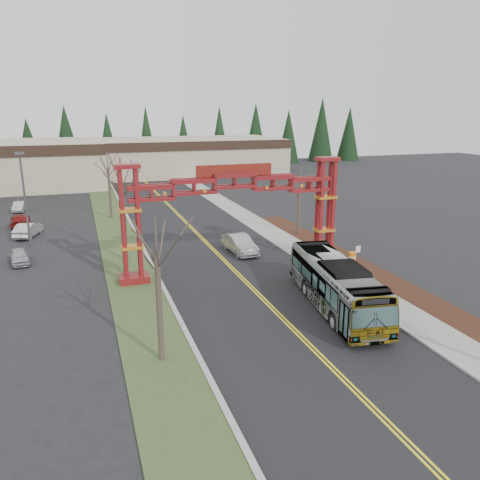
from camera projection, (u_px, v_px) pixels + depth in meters
name	position (u px, v px, depth m)	size (l,w,h in m)	color
ground	(358.00, 394.00, 21.45)	(200.00, 200.00, 0.00)	black
road	(211.00, 248.00, 44.22)	(12.00, 110.00, 0.02)	black
lane_line_left	(210.00, 248.00, 44.18)	(0.12, 100.00, 0.01)	yellow
lane_line_right	(213.00, 247.00, 44.26)	(0.12, 100.00, 0.01)	yellow
curb_right	(271.00, 241.00, 46.13)	(0.30, 110.00, 0.15)	#A6A7A2
sidewalk_right	(285.00, 240.00, 46.59)	(2.60, 110.00, 0.14)	gray
landscape_strip	(403.00, 290.00, 33.74)	(2.60, 50.00, 0.12)	black
grass_median	(125.00, 256.00, 41.71)	(4.00, 110.00, 0.08)	#374D26
curb_left	(146.00, 253.00, 42.28)	(0.30, 110.00, 0.15)	#A6A7A2
gateway_arch	(234.00, 198.00, 36.25)	(18.20, 1.60, 8.90)	maroon
retail_building_east	(186.00, 156.00, 96.49)	(38.00, 20.30, 7.00)	tan
conifer_treeline	(131.00, 139.00, 103.61)	(116.10, 5.60, 13.00)	black
transit_bus	(336.00, 284.00, 30.39)	(2.75, 11.76, 3.28)	#A8A9B0
silver_sedan	(240.00, 244.00, 42.46)	(1.75, 5.02, 1.65)	#A5A8AD
parked_car_near_a	(19.00, 256.00, 39.62)	(1.46, 3.63, 1.24)	#ADAFB5
parked_car_near_b	(28.00, 230.00, 48.04)	(1.54, 4.43, 1.46)	silver
parked_car_mid_a	(20.00, 220.00, 52.07)	(1.99, 4.90, 1.42)	maroon
parked_car_far_a	(19.00, 206.00, 60.14)	(1.30, 3.72, 1.23)	#B6B8BE
bare_tree_median_near	(157.00, 258.00, 22.83)	(3.12, 3.12, 7.69)	#382D26
bare_tree_median_mid	(122.00, 186.00, 38.64)	(3.44, 3.44, 8.87)	#382D26
bare_tree_median_far	(108.00, 169.00, 54.73)	(2.94, 2.94, 7.95)	#382D26
bare_tree_right_far	(300.00, 187.00, 47.81)	(3.12, 3.12, 7.11)	#382D26
light_pole_near	(24.00, 194.00, 42.78)	(0.78, 0.39, 8.95)	#3F3F44
street_sign	(358.00, 253.00, 37.89)	(0.45, 0.10, 1.99)	#3F3F44
barrel_south	(352.00, 259.00, 39.19)	(0.60, 0.60, 1.12)	orange
barrel_mid	(316.00, 246.00, 43.17)	(0.53, 0.53, 0.98)	orange
barrel_north	(317.00, 240.00, 44.97)	(0.58, 0.58, 1.07)	orange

